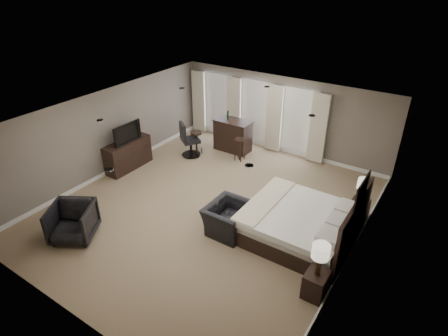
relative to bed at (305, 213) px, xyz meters
The scene contains 16 objects.
room 2.64m from the bed, behind, with size 7.60×8.60×2.64m.
window_bay 5.35m from the bed, 132.18° to the left, with size 5.25×0.20×2.30m.
bed is the anchor object (origin of this frame).
nightstand_near 1.77m from the bed, 58.46° to the right, with size 0.41×0.51×0.55m, color black.
nightstand_far 1.77m from the bed, 58.46° to the left, with size 0.43×0.53×0.58m, color black.
lamp_near 1.71m from the bed, 58.46° to the right, with size 0.34×0.34×0.70m, color beige.
lamp_far 1.71m from the bed, 58.46° to the left, with size 0.32×0.32×0.65m, color beige.
wall_art 1.50m from the bed, ahead, with size 0.04×0.96×0.56m, color slate.
dresser 6.04m from the bed, behind, with size 0.51×1.59×0.92m, color black.
tv 6.04m from the bed, behind, with size 1.06×0.61×0.14m, color black.
armchair_near 1.80m from the bed, 157.60° to the right, with size 1.11×0.72×0.97m, color black.
armchair_far 5.42m from the bed, 147.26° to the right, with size 0.95×0.89×0.98m, color black.
bar_counter 5.07m from the bed, 141.24° to the left, with size 1.28×0.66×1.11m, color black.
bar_stool_left 5.33m from the bed, 155.07° to the left, with size 0.39×0.39×0.81m, color black.
bar_stool_right 4.29m from the bed, 141.62° to the left, with size 0.36×0.36×0.76m, color black.
desk_chair 5.31m from the bed, 157.51° to the left, with size 0.62×0.62×1.22m, color black.
Camera 1 is at (4.89, -6.71, 5.82)m, focal length 30.00 mm.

